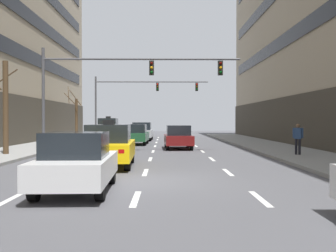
{
  "coord_description": "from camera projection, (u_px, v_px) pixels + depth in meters",
  "views": [
    {
      "loc": [
        0.7,
        -12.77,
        1.9
      ],
      "look_at": [
        0.95,
        16.6,
        1.49
      ],
      "focal_mm": 43.48,
      "sensor_mm": 36.0,
      "label": 1
    }
  ],
  "objects": [
    {
      "name": "lane_stripe_l1_s8",
      "position": [
        121.0,
        142.0,
        34.76
      ],
      "size": [
        0.16,
        2.0,
        0.01
      ],
      "primitive_type": "cube",
      "color": "silver",
      "rests_on": "ground"
    },
    {
      "name": "ground_plane",
      "position": [
        142.0,
        180.0,
        12.79
      ],
      "size": [
        120.0,
        120.0,
        0.0
      ],
      "primitive_type": "plane",
      "color": "#515156"
    },
    {
      "name": "street_tree_2",
      "position": [
        5.0,
        106.0,
        21.2
      ],
      "size": [
        1.68,
        1.88,
        4.86
      ],
      "color": "#4C3823",
      "rests_on": "sidewalk_left"
    },
    {
      "name": "lane_stripe_l1_s3",
      "position": [
        11.0,
        199.0,
        9.76
      ],
      "size": [
        0.16,
        2.0,
        0.01
      ],
      "primitive_type": "cube",
      "color": "silver",
      "rests_on": "ground"
    },
    {
      "name": "lane_stripe_l3_s8",
      "position": [
        192.0,
        142.0,
        34.81
      ],
      "size": [
        0.16,
        2.0,
        0.01
      ],
      "primitive_type": "cube",
      "color": "silver",
      "rests_on": "ground"
    },
    {
      "name": "lane_stripe_l3_s3",
      "position": [
        260.0,
        199.0,
        9.82
      ],
      "size": [
        0.16,
        2.0,
        0.01
      ],
      "primitive_type": "cube",
      "color": "silver",
      "rests_on": "ground"
    },
    {
      "name": "lane_stripe_l2_s8",
      "position": [
        156.0,
        142.0,
        34.79
      ],
      "size": [
        0.16,
        2.0,
        0.01
      ],
      "primitive_type": "cube",
      "color": "silver",
      "rests_on": "ground"
    },
    {
      "name": "lane_stripe_l1_s7",
      "position": [
        114.0,
        146.0,
        29.76
      ],
      "size": [
        0.16,
        2.0,
        0.01
      ],
      "primitive_type": "cube",
      "color": "silver",
      "rests_on": "ground"
    },
    {
      "name": "taxi_driving_1",
      "position": [
        108.0,
        130.0,
        36.58
      ],
      "size": [
        1.91,
        4.35,
        2.26
      ],
      "color": "black",
      "rests_on": "ground"
    },
    {
      "name": "car_driving_0",
      "position": [
        136.0,
        135.0,
        31.65
      ],
      "size": [
        1.9,
        4.3,
        1.6
      ],
      "color": "black",
      "rests_on": "ground"
    },
    {
      "name": "lane_stripe_l2_s7",
      "position": [
        155.0,
        146.0,
        29.79
      ],
      "size": [
        0.16,
        2.0,
        0.01
      ],
      "primitive_type": "cube",
      "color": "silver",
      "rests_on": "ground"
    },
    {
      "name": "lane_stripe_l2_s9",
      "position": [
        157.0,
        140.0,
        39.79
      ],
      "size": [
        0.16,
        2.0,
        0.01
      ],
      "primitive_type": "cube",
      "color": "silver",
      "rests_on": "ground"
    },
    {
      "name": "lane_stripe_l1_s5",
      "position": [
        89.0,
        159.0,
        19.76
      ],
      "size": [
        0.16,
        2.0,
        0.01
      ],
      "primitive_type": "cube",
      "color": "silver",
      "rests_on": "ground"
    },
    {
      "name": "lane_stripe_l3_s6",
      "position": [
        202.0,
        151.0,
        24.81
      ],
      "size": [
        0.16,
        2.0,
        0.01
      ],
      "primitive_type": "cube",
      "color": "silver",
      "rests_on": "ground"
    },
    {
      "name": "car_driving_3",
      "position": [
        178.0,
        137.0,
        26.93
      ],
      "size": [
        1.88,
        4.23,
        1.56
      ],
      "color": "black",
      "rests_on": "ground"
    },
    {
      "name": "traffic_signal_1",
      "position": [
        137.0,
        93.0,
        41.94
      ],
      "size": [
        11.69,
        0.35,
        6.28
      ],
      "color": "#4C4C51",
      "rests_on": "sidewalk_left"
    },
    {
      "name": "lane_stripe_l3_s7",
      "position": [
        196.0,
        146.0,
        29.81
      ],
      "size": [
        0.16,
        2.0,
        0.01
      ],
      "primitive_type": "cube",
      "color": "silver",
      "rests_on": "ground"
    },
    {
      "name": "car_driving_4",
      "position": [
        142.0,
        132.0,
        38.27
      ],
      "size": [
        1.97,
        4.57,
        1.7
      ],
      "color": "black",
      "rests_on": "ground"
    },
    {
      "name": "lane_stripe_l3_s10",
      "position": [
        185.0,
        137.0,
        44.81
      ],
      "size": [
        0.16,
        2.0,
        0.01
      ],
      "primitive_type": "cube",
      "color": "silver",
      "rests_on": "ground"
    },
    {
      "name": "lane_stripe_l2_s10",
      "position": [
        158.0,
        137.0,
        44.79
      ],
      "size": [
        0.16,
        2.0,
        0.01
      ],
      "primitive_type": "cube",
      "color": "silver",
      "rests_on": "ground"
    },
    {
      "name": "street_tree_0",
      "position": [
        76.0,
        117.0,
        38.21
      ],
      "size": [
        1.64,
        1.61,
        4.99
      ],
      "color": "#4C3823",
      "rests_on": "sidewalk_left"
    },
    {
      "name": "lane_stripe_l1_s6",
      "position": [
        104.0,
        151.0,
        24.76
      ],
      "size": [
        0.16,
        2.0,
        0.01
      ],
      "primitive_type": "cube",
      "color": "silver",
      "rests_on": "ground"
    },
    {
      "name": "lane_stripe_l2_s4",
      "position": [
        145.0,
        172.0,
        14.79
      ],
      "size": [
        0.16,
        2.0,
        0.01
      ],
      "primitive_type": "cube",
      "color": "silver",
      "rests_on": "ground"
    },
    {
      "name": "lane_stripe_l1_s4",
      "position": [
        63.0,
        172.0,
        14.76
      ],
      "size": [
        0.16,
        2.0,
        0.01
      ],
      "primitive_type": "cube",
      "color": "silver",
      "rests_on": "ground"
    },
    {
      "name": "lane_stripe_l2_s6",
      "position": [
        153.0,
        151.0,
        24.79
      ],
      "size": [
        0.16,
        2.0,
        0.01
      ],
      "primitive_type": "cube",
      "color": "silver",
      "rests_on": "ground"
    },
    {
      "name": "lane_stripe_l1_s9",
      "position": [
        127.0,
        140.0,
        39.76
      ],
      "size": [
        0.16,
        2.0,
        0.01
      ],
      "primitive_type": "cube",
      "color": "silver",
      "rests_on": "ground"
    },
    {
      "name": "lane_stripe_l2_s3",
      "position": [
        136.0,
        199.0,
        9.79
      ],
      "size": [
        0.16,
        2.0,
        0.01
      ],
      "primitive_type": "cube",
      "color": "silver",
      "rests_on": "ground"
    },
    {
      "name": "pedestrian_0",
      "position": [
        298.0,
        137.0,
        20.83
      ],
      "size": [
        0.47,
        0.34,
        1.58
      ],
      "color": "black",
      "rests_on": "sidewalk_right"
    },
    {
      "name": "lane_stripe_l3_s4",
      "position": [
        228.0,
        172.0,
        14.81
      ],
      "size": [
        0.16,
        2.0,
        0.01
      ],
      "primitive_type": "cube",
      "color": "silver",
      "rests_on": "ground"
    },
    {
      "name": "lane_stripe_l2_s5",
      "position": [
        150.0,
        159.0,
        19.79
      ],
      "size": [
        0.16,
        2.0,
        0.01
      ],
      "primitive_type": "cube",
      "color": "silver",
      "rests_on": "ground"
    },
    {
      "name": "car_driving_2",
      "position": [
        77.0,
        162.0,
        10.75
      ],
      "size": [
        1.9,
        4.28,
        1.59
      ],
      "color": "black",
      "rests_on": "ground"
    },
    {
      "name": "lane_stripe_l3_s5",
      "position": [
        212.0,
        159.0,
        19.81
      ],
      "size": [
        0.16,
        2.0,
        0.01
      ],
      "primitive_type": "cube",
      "color": "silver",
      "rests_on": "ground"
    },
    {
      "name": "taxi_driving_5",
      "position": [
        109.0,
        146.0,
        16.57
      ],
      "size": [
        2.06,
        4.65,
        1.91
      ],
      "color": "black",
      "rests_on": "ground"
    },
    {
      "name": "lane_stripe_l3_s9",
      "position": [
        188.0,
        140.0,
        39.81
      ],
      "size": [
        0.16,
        2.0,
        0.01
      ],
      "primitive_type": "cube",
      "color": "silver",
      "rests_on": "ground"
    },
    {
      "name": "lane_stripe_l1_s10",
      "position": [
        131.0,
        137.0,
        44.76
      ],
      "size": [
        0.16,
        2.0,
        0.01
      ],
      "primitive_type": "cube",
      "color": "silver",
      "rests_on": "ground"
    },
    {
      "name": "traffic_signal_0",
      "position": [
        116.0,
        77.0,
        23.81
      ],
      "size": [
        11.64,
        0.35,
        6.0
      ],
      "color": "#4C4C51",
      "rests_on": "sidewalk_left"
    }
  ]
}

